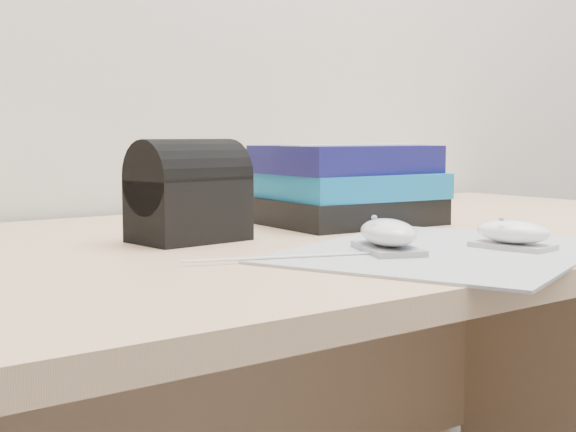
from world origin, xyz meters
TOP-DOWN VIEW (x-y plane):
  - desk at (0.00, 1.64)m, footprint 1.60×0.80m
  - mousepad at (0.01, 1.34)m, footprint 0.49×0.44m
  - mouse_rear at (-0.06, 1.37)m, footprint 0.09×0.12m
  - mouse_front at (0.08, 1.30)m, footprint 0.07×0.10m
  - usb_cable at (-0.18, 1.40)m, footprint 0.23×0.08m
  - book_stack at (0.12, 1.64)m, footprint 0.27×0.22m
  - pouch at (-0.18, 1.61)m, footprint 0.15×0.11m

SIDE VIEW (x-z plane):
  - desk at x=0.00m, z-range 0.13..0.86m
  - mousepad at x=0.01m, z-range 0.73..0.73m
  - usb_cable at x=-0.18m, z-range 0.73..0.74m
  - mouse_front at x=0.08m, z-range 0.73..0.77m
  - mouse_rear at x=-0.06m, z-range 0.73..0.77m
  - book_stack at x=0.12m, z-range 0.73..0.85m
  - pouch at x=-0.18m, z-range 0.73..0.86m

